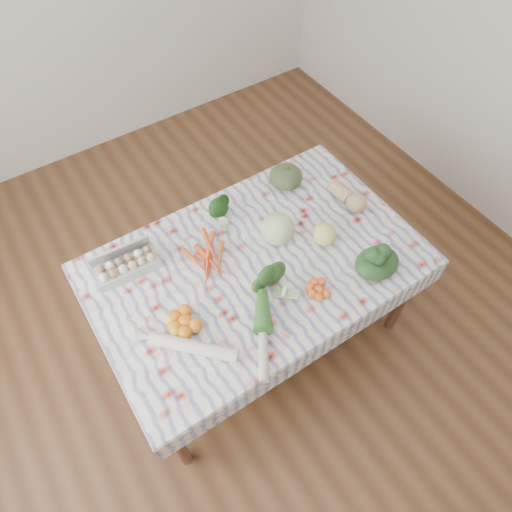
% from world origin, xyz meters
% --- Properties ---
extents(ground, '(4.50, 4.50, 0.00)m').
position_xyz_m(ground, '(0.00, 0.00, 0.00)').
color(ground, '#51321B').
rests_on(ground, ground).
extents(dining_table, '(1.60, 1.00, 0.75)m').
position_xyz_m(dining_table, '(0.00, 0.00, 0.68)').
color(dining_table, brown).
rests_on(dining_table, ground).
extents(tablecloth, '(1.66, 1.06, 0.01)m').
position_xyz_m(tablecloth, '(0.00, 0.00, 0.76)').
color(tablecloth, white).
rests_on(tablecloth, dining_table).
extents(egg_carton, '(0.32, 0.14, 0.08)m').
position_xyz_m(egg_carton, '(-0.56, 0.30, 0.80)').
color(egg_carton, '#B9BAB4').
rests_on(egg_carton, tablecloth).
extents(carrot_bunch, '(0.27, 0.26, 0.04)m').
position_xyz_m(carrot_bunch, '(-0.21, 0.16, 0.78)').
color(carrot_bunch, '#DF5622').
rests_on(carrot_bunch, tablecloth).
extents(kale_bunch, '(0.17, 0.17, 0.12)m').
position_xyz_m(kale_bunch, '(0.01, 0.34, 0.82)').
color(kale_bunch, '#133911').
rests_on(kale_bunch, tablecloth).
extents(kabocha_squash, '(0.25, 0.25, 0.12)m').
position_xyz_m(kabocha_squash, '(0.45, 0.37, 0.82)').
color(kabocha_squash, '#3B4D2A').
rests_on(kabocha_squash, tablecloth).
extents(cabbage, '(0.19, 0.19, 0.17)m').
position_xyz_m(cabbage, '(0.18, 0.06, 0.85)').
color(cabbage, '#BDDE8D').
rests_on(cabbage, tablecloth).
extents(butternut_squash, '(0.13, 0.25, 0.11)m').
position_xyz_m(butternut_squash, '(0.65, 0.07, 0.82)').
color(butternut_squash, tan).
rests_on(butternut_squash, tablecloth).
extents(orange_cluster, '(0.22, 0.22, 0.07)m').
position_xyz_m(orange_cluster, '(-0.46, -0.11, 0.80)').
color(orange_cluster, orange).
rests_on(orange_cluster, tablecloth).
extents(broccoli, '(0.22, 0.22, 0.12)m').
position_xyz_m(broccoli, '(-0.03, -0.20, 0.82)').
color(broccoli, '#264D1C').
rests_on(broccoli, tablecloth).
extents(mandarin_cluster, '(0.19, 0.19, 0.05)m').
position_xyz_m(mandarin_cluster, '(0.16, -0.31, 0.78)').
color(mandarin_cluster, orange).
rests_on(mandarin_cluster, tablecloth).
extents(grapefruit, '(0.13, 0.13, 0.12)m').
position_xyz_m(grapefruit, '(0.37, -0.08, 0.82)').
color(grapefruit, '#E7E671').
rests_on(grapefruit, tablecloth).
extents(spinach_bag, '(0.25, 0.21, 0.10)m').
position_xyz_m(spinach_bag, '(0.48, -0.36, 0.81)').
color(spinach_bag, '#193718').
rests_on(spinach_bag, tablecloth).
extents(daikon, '(0.34, 0.35, 0.06)m').
position_xyz_m(daikon, '(-0.49, -0.24, 0.79)').
color(daikon, white).
rests_on(daikon, tablecloth).
extents(leek, '(0.27, 0.38, 0.05)m').
position_xyz_m(leek, '(-0.20, -0.37, 0.79)').
color(leek, beige).
rests_on(leek, tablecloth).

